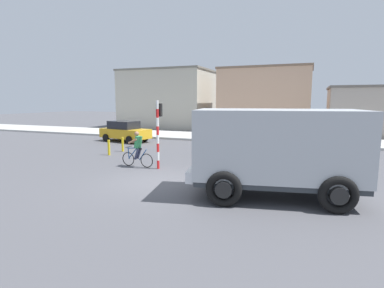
# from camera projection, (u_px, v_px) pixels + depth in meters

# --- Properties ---
(ground_plane) EXTENTS (120.00, 120.00, 0.00)m
(ground_plane) POSITION_uv_depth(u_px,v_px,m) (158.00, 182.00, 11.96)
(ground_plane) COLOR #4C4C51
(sidewalk_far) EXTENTS (80.00, 5.00, 0.16)m
(sidewalk_far) POSITION_uv_depth(u_px,v_px,m) (239.00, 138.00, 25.19)
(sidewalk_far) COLOR #ADADA8
(sidewalk_far) RESTS_ON ground
(truck_foreground) EXTENTS (5.78, 3.56, 2.90)m
(truck_foreground) POSITION_uv_depth(u_px,v_px,m) (276.00, 147.00, 9.90)
(truck_foreground) COLOR #B2B7BC
(truck_foreground) RESTS_ON ground
(cyclist) EXTENTS (1.73, 0.50, 1.72)m
(cyclist) POSITION_uv_depth(u_px,v_px,m) (137.00, 149.00, 14.57)
(cyclist) COLOR black
(cyclist) RESTS_ON ground
(traffic_light_pole) EXTENTS (0.24, 0.43, 3.20)m
(traffic_light_pole) POSITION_uv_depth(u_px,v_px,m) (158.00, 125.00, 14.04)
(traffic_light_pole) COLOR red
(traffic_light_pole) RESTS_ON ground
(car_red_near) EXTENTS (4.26, 2.46, 1.60)m
(car_red_near) POSITION_uv_depth(u_px,v_px,m) (125.00, 131.00, 23.52)
(car_red_near) COLOR gold
(car_red_near) RESTS_ON ground
(car_white_mid) EXTENTS (4.05, 1.97, 1.60)m
(car_white_mid) POSITION_uv_depth(u_px,v_px,m) (247.00, 144.00, 16.55)
(car_white_mid) COLOR #1E2328
(car_white_mid) RESTS_ON ground
(bollard_near) EXTENTS (0.14, 0.14, 0.90)m
(bollard_near) POSITION_uv_depth(u_px,v_px,m) (109.00, 148.00, 17.72)
(bollard_near) COLOR gold
(bollard_near) RESTS_ON ground
(bollard_far) EXTENTS (0.14, 0.14, 0.90)m
(bollard_far) POSITION_uv_depth(u_px,v_px,m) (123.00, 144.00, 19.01)
(bollard_far) COLOR gold
(bollard_far) RESTS_ON ground
(building_corner_left) EXTENTS (10.09, 7.92, 6.65)m
(building_corner_left) POSITION_uv_depth(u_px,v_px,m) (170.00, 99.00, 36.15)
(building_corner_left) COLOR #B2AD9E
(building_corner_left) RESTS_ON ground
(building_mid_block) EXTENTS (8.96, 5.84, 6.42)m
(building_mid_block) POSITION_uv_depth(u_px,v_px,m) (265.00, 100.00, 31.02)
(building_mid_block) COLOR tan
(building_mid_block) RESTS_ON ground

